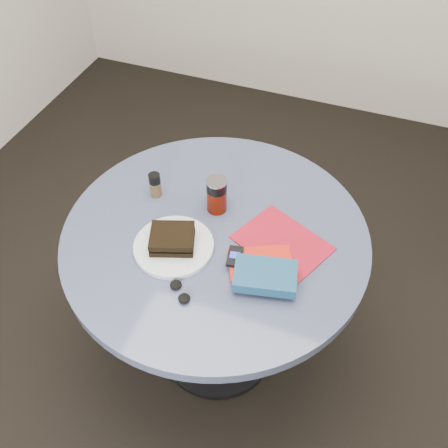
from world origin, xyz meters
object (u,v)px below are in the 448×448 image
(sandwich, at_px, (172,239))
(novel, at_px, (265,276))
(headphones, at_px, (180,291))
(soda_can, at_px, (217,195))
(pepper_grinder, at_px, (155,185))
(magazine, at_px, (282,243))
(red_book, at_px, (261,264))
(mp3_player, at_px, (235,256))
(plate, at_px, (174,246))
(table, at_px, (216,263))

(sandwich, height_order, novel, sandwich)
(sandwich, distance_m, headphones, 0.18)
(soda_can, distance_m, pepper_grinder, 0.22)
(novel, height_order, headphones, novel)
(soda_can, bearing_deg, magazine, -16.22)
(soda_can, height_order, pepper_grinder, soda_can)
(red_book, bearing_deg, mp3_player, 163.57)
(sandwich, distance_m, mp3_player, 0.20)
(pepper_grinder, relative_size, headphones, 0.99)
(red_book, relative_size, mp3_player, 2.29)
(novel, xyz_separation_m, headphones, (-0.22, -0.12, -0.03))
(novel, height_order, mp3_player, novel)
(plate, relative_size, red_book, 1.31)
(mp3_player, height_order, headphones, mp3_player)
(red_book, bearing_deg, pepper_grinder, 133.86)
(table, xyz_separation_m, novel, (0.21, -0.14, 0.20))
(soda_can, height_order, novel, soda_can)
(soda_can, relative_size, mp3_player, 1.54)
(sandwich, xyz_separation_m, magazine, (0.32, 0.13, -0.04))
(soda_can, distance_m, headphones, 0.37)
(plate, xyz_separation_m, mp3_player, (0.20, 0.01, 0.02))
(sandwich, bearing_deg, magazine, 22.76)
(pepper_grinder, xyz_separation_m, headphones, (0.25, -0.35, -0.04))
(table, bearing_deg, plate, -132.22)
(table, xyz_separation_m, plate, (-0.10, -0.11, 0.17))
(sandwich, bearing_deg, novel, -6.43)
(sandwich, height_order, mp3_player, sandwich)
(pepper_grinder, xyz_separation_m, novel, (0.47, -0.23, -0.01))
(table, height_order, novel, novel)
(plate, height_order, magazine, plate)
(table, relative_size, red_book, 5.20)
(magazine, relative_size, novel, 1.50)
(plate, xyz_separation_m, novel, (0.31, -0.03, 0.03))
(headphones, bearing_deg, magazine, 51.84)
(plate, xyz_separation_m, headphones, (0.09, -0.15, 0.00))
(soda_can, bearing_deg, headphones, -86.34)
(pepper_grinder, distance_m, red_book, 0.47)
(plate, bearing_deg, novel, -5.98)
(pepper_grinder, bearing_deg, magazine, -7.65)
(table, xyz_separation_m, red_book, (0.18, -0.08, 0.18))
(plate, height_order, pepper_grinder, pepper_grinder)
(soda_can, distance_m, red_book, 0.29)
(novel, distance_m, mp3_player, 0.12)
(red_book, distance_m, mp3_player, 0.08)
(mp3_player, bearing_deg, pepper_grinder, 152.29)
(sandwich, relative_size, headphones, 1.77)
(headphones, bearing_deg, mp3_player, 56.30)
(novel, bearing_deg, table, 134.05)
(pepper_grinder, distance_m, headphones, 0.43)
(plate, distance_m, red_book, 0.28)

